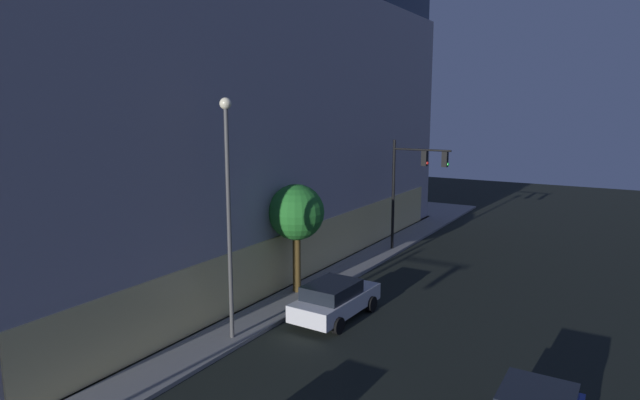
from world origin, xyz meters
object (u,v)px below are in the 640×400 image
object	(u,v)px
traffic_light_far_corner	(413,176)
sidewalk_tree	(296,213)
street_lamp_sidewalk	(228,194)
car_white	(335,299)
modern_building	(142,107)

from	to	relation	value
traffic_light_far_corner	sidewalk_tree	world-z (taller)	traffic_light_far_corner
street_lamp_sidewalk	car_white	size ratio (longest dim) A/B	1.95
traffic_light_far_corner	sidewalk_tree	bearing A→B (deg)	168.43
sidewalk_tree	traffic_light_far_corner	bearing A→B (deg)	-11.57
modern_building	car_white	xyz separation A→B (m)	(-4.58, -16.61, -8.19)
modern_building	traffic_light_far_corner	bearing A→B (deg)	-65.76
sidewalk_tree	car_white	distance (m)	4.71
modern_building	car_white	world-z (taller)	modern_building
street_lamp_sidewalk	modern_building	bearing A→B (deg)	58.98
car_white	sidewalk_tree	bearing A→B (deg)	61.10
car_white	modern_building	bearing A→B (deg)	74.60
modern_building	traffic_light_far_corner	xyz separation A→B (m)	(7.02, -15.58, -4.15)
traffic_light_far_corner	sidewalk_tree	distance (m)	10.15
traffic_light_far_corner	car_white	bearing A→B (deg)	-174.91
street_lamp_sidewalk	traffic_light_far_corner	bearing A→B (deg)	-4.62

